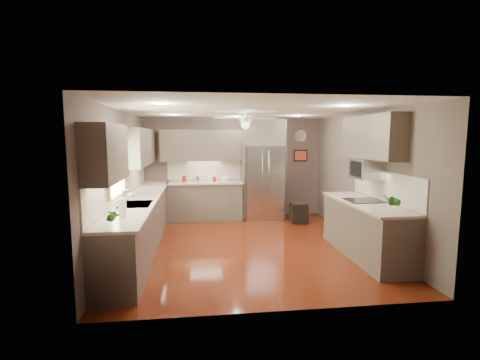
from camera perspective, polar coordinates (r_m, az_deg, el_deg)
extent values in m
plane|color=#481B09|center=(6.65, 1.20, -10.69)|extent=(5.00, 5.00, 0.00)
plane|color=white|center=(6.35, 1.26, 11.32)|extent=(5.00, 5.00, 0.00)
plane|color=brown|center=(8.85, -1.10, 2.03)|extent=(4.50, 0.00, 4.50)
plane|color=brown|center=(3.96, 6.48, -4.38)|extent=(4.50, 0.00, 4.50)
plane|color=brown|center=(6.45, -18.94, -0.25)|extent=(0.00, 5.00, 5.00)
plane|color=brown|center=(7.06, 19.60, 0.33)|extent=(0.00, 5.00, 5.00)
cylinder|color=maroon|center=(8.54, -9.16, 0.21)|extent=(0.11, 0.11, 0.15)
cylinder|color=silver|center=(8.51, -7.02, 0.15)|extent=(0.11, 0.11, 0.14)
cylinder|color=beige|center=(8.55, -6.32, 0.33)|extent=(0.14, 0.14, 0.20)
cylinder|color=maroon|center=(8.53, -4.22, 0.14)|extent=(0.10, 0.10, 0.12)
imported|color=white|center=(6.31, -17.49, -2.42)|extent=(0.09, 0.09, 0.17)
imported|color=#225C1A|center=(4.47, -20.26, -5.61)|extent=(0.15, 0.10, 0.29)
imported|color=#225C1A|center=(5.61, 23.52, -3.12)|extent=(0.21, 0.19, 0.31)
imported|color=beige|center=(8.53, -2.43, -0.06)|extent=(0.29, 0.29, 0.06)
cube|color=#4B4437|center=(6.69, -15.87, -6.86)|extent=(0.60, 4.70, 0.90)
cube|color=#C2B19C|center=(6.59, -15.88, -2.89)|extent=(0.65, 4.70, 0.04)
cube|color=beige|center=(6.60, -18.58, -0.52)|extent=(0.02, 4.70, 0.50)
cube|color=#4B4437|center=(8.62, -5.69, -3.51)|extent=(1.85, 0.60, 0.90)
cube|color=#C2B19C|center=(8.53, -5.73, -0.43)|extent=(1.85, 0.65, 0.04)
cube|color=beige|center=(8.80, -5.80, 1.64)|extent=(1.85, 0.02, 0.50)
cube|color=#4B4437|center=(4.82, -21.17, 4.14)|extent=(0.33, 1.20, 0.75)
cube|color=#4B4437|center=(7.66, -15.92, 5.28)|extent=(0.33, 2.40, 0.75)
cube|color=#4B4437|center=(8.61, -5.83, 5.69)|extent=(2.15, 0.33, 0.75)
cube|color=#4B4437|center=(6.46, 20.77, 6.62)|extent=(0.33, 1.70, 0.75)
cube|color=#BFF2B2|center=(5.94, -19.90, 2.01)|extent=(0.01, 1.00, 0.80)
cube|color=olive|center=(5.91, -19.84, 6.17)|extent=(0.05, 1.12, 0.06)
cube|color=olive|center=(5.98, -19.49, -2.09)|extent=(0.05, 1.12, 0.06)
cube|color=olive|center=(5.42, -20.87, 1.51)|extent=(0.05, 0.06, 0.80)
cube|color=olive|center=(6.45, -18.65, 2.43)|extent=(0.05, 0.06, 0.80)
cube|color=silver|center=(5.96, -16.78, -3.92)|extent=(0.50, 0.70, 0.03)
cube|color=#262626|center=(5.97, -16.77, -4.25)|extent=(0.44, 0.62, 0.05)
cylinder|color=silver|center=(5.97, -18.71, -2.75)|extent=(0.02, 0.02, 0.24)
cylinder|color=silver|center=(5.94, -18.19, -1.61)|extent=(0.16, 0.02, 0.02)
cube|color=silver|center=(8.63, 3.78, -0.38)|extent=(0.92, 0.72, 1.82)
cube|color=black|center=(8.34, 4.20, -2.42)|extent=(0.88, 0.02, 0.02)
cube|color=black|center=(8.26, 4.24, 1.65)|extent=(0.01, 0.02, 1.00)
cylinder|color=silver|center=(8.21, 3.74, 1.62)|extent=(0.02, 0.02, 0.90)
cylinder|color=silver|center=(8.24, 4.84, 1.63)|extent=(0.02, 0.02, 0.90)
cube|color=#4B4437|center=(8.62, 3.77, 7.77)|extent=(1.04, 0.60, 0.63)
cube|color=#4B4437|center=(8.61, 0.43, -0.38)|extent=(0.06, 0.60, 1.82)
cube|color=#4B4437|center=(8.80, 6.90, -0.27)|extent=(0.06, 0.60, 1.82)
cube|color=#4B4437|center=(6.36, 19.91, -7.74)|extent=(0.65, 2.20, 0.90)
cube|color=#C2B19C|center=(6.25, 19.97, -3.58)|extent=(0.70, 2.20, 0.04)
cube|color=beige|center=(6.37, 22.72, -0.97)|extent=(0.02, 2.20, 0.50)
cube|color=black|center=(6.34, 19.57, -3.20)|extent=(0.56, 0.52, 0.01)
cube|color=silver|center=(6.45, 20.12, 1.75)|extent=(0.42, 0.55, 0.34)
cube|color=black|center=(6.36, 18.44, 1.75)|extent=(0.02, 0.40, 0.26)
cylinder|color=white|center=(6.64, 0.88, 10.79)|extent=(0.03, 0.03, 0.08)
cylinder|color=white|center=(6.64, 0.88, 9.93)|extent=(0.22, 0.22, 0.10)
sphere|color=white|center=(6.63, 0.88, 9.06)|extent=(0.16, 0.16, 0.16)
cube|color=white|center=(6.70, 3.89, 10.06)|extent=(0.48, 0.11, 0.01)
cube|color=white|center=(6.99, 0.48, 9.95)|extent=(0.11, 0.48, 0.01)
cube|color=white|center=(6.60, -2.18, 10.11)|extent=(0.48, 0.11, 0.01)
cube|color=white|center=(6.29, 1.33, 10.26)|extent=(0.11, 0.48, 0.01)
cylinder|color=white|center=(7.60, -10.90, 10.46)|extent=(0.14, 0.14, 0.01)
cylinder|color=white|center=(7.90, 9.39, 10.36)|extent=(0.14, 0.14, 0.01)
cylinder|color=white|center=(5.11, -12.77, 12.10)|extent=(0.14, 0.14, 0.01)
cylinder|color=white|center=(5.55, 16.85, 11.57)|extent=(0.14, 0.14, 0.01)
cylinder|color=white|center=(8.13, -0.60, 10.36)|extent=(0.14, 0.14, 0.01)
cylinder|color=white|center=(9.15, 9.95, 7.11)|extent=(0.30, 0.03, 0.30)
cylinder|color=silver|center=(9.13, 9.97, 7.11)|extent=(0.29, 0.00, 0.29)
cube|color=black|center=(9.16, 9.89, 3.98)|extent=(0.36, 0.03, 0.30)
cube|color=red|center=(9.14, 9.92, 3.98)|extent=(0.30, 0.01, 0.24)
cube|color=black|center=(8.40, 9.60, -5.42)|extent=(0.39, 0.39, 0.42)
cube|color=black|center=(8.35, 9.64, -3.85)|extent=(0.37, 0.37, 0.03)
cylinder|color=white|center=(4.98, -18.73, -4.32)|extent=(0.11, 0.11, 0.25)
cylinder|color=silver|center=(4.98, -18.74, -4.21)|extent=(0.02, 0.02, 0.27)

